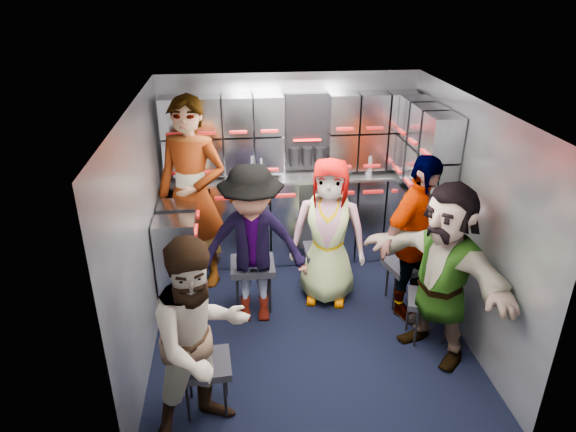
{
  "coord_description": "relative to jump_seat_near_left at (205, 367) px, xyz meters",
  "views": [
    {
      "loc": [
        -0.6,
        -3.92,
        3.02
      ],
      "look_at": [
        -0.14,
        0.35,
        0.99
      ],
      "focal_mm": 32.0,
      "sensor_mm": 36.0,
      "label": 1
    }
  ],
  "objects": [
    {
      "name": "floor",
      "position": [
        0.89,
        0.93,
        -0.39
      ],
      "size": [
        3.0,
        3.0,
        0.0
      ],
      "primitive_type": "plane",
      "color": "black",
      "rests_on": "ground"
    },
    {
      "name": "wall_back",
      "position": [
        0.89,
        2.43,
        0.66
      ],
      "size": [
        2.8,
        0.04,
        2.1
      ],
      "primitive_type": "cube",
      "color": "gray",
      "rests_on": "ground"
    },
    {
      "name": "wall_left",
      "position": [
        -0.51,
        0.93,
        0.66
      ],
      "size": [
        0.04,
        3.0,
        2.1
      ],
      "primitive_type": "cube",
      "color": "gray",
      "rests_on": "ground"
    },
    {
      "name": "wall_right",
      "position": [
        2.29,
        0.93,
        0.66
      ],
      "size": [
        0.04,
        3.0,
        2.1
      ],
      "primitive_type": "cube",
      "color": "gray",
      "rests_on": "ground"
    },
    {
      "name": "ceiling",
      "position": [
        0.89,
        0.93,
        1.71
      ],
      "size": [
        2.8,
        3.0,
        0.02
      ],
      "primitive_type": "cube",
      "color": "silver",
      "rests_on": "wall_back"
    },
    {
      "name": "cart_bank_back",
      "position": [
        0.89,
        2.22,
        0.1
      ],
      "size": [
        2.68,
        0.38,
        0.99
      ],
      "primitive_type": "cube",
      "color": "#9DA4AD",
      "rests_on": "ground"
    },
    {
      "name": "cart_bank_left",
      "position": [
        -0.3,
        1.49,
        0.1
      ],
      "size": [
        0.38,
        0.76,
        0.99
      ],
      "primitive_type": "cube",
      "color": "#9DA4AD",
      "rests_on": "ground"
    },
    {
      "name": "counter",
      "position": [
        0.89,
        2.22,
        0.62
      ],
      "size": [
        2.68,
        0.42,
        0.03
      ],
      "primitive_type": "cube",
      "color": "#B5B8BD",
      "rests_on": "cart_bank_back"
    },
    {
      "name": "locker_bank_back",
      "position": [
        0.89,
        2.28,
        1.1
      ],
      "size": [
        2.68,
        0.28,
        0.82
      ],
      "primitive_type": "cube",
      "color": "#9DA4AD",
      "rests_on": "wall_back"
    },
    {
      "name": "locker_bank_right",
      "position": [
        2.14,
        1.63,
        1.1
      ],
      "size": [
        0.28,
        1.0,
        0.82
      ],
      "primitive_type": "cube",
      "color": "#9DA4AD",
      "rests_on": "wall_right"
    },
    {
      "name": "right_cabinet",
      "position": [
        2.14,
        1.53,
        0.11
      ],
      "size": [
        0.28,
        1.2,
        1.0
      ],
      "primitive_type": "cube",
      "color": "#9DA4AD",
      "rests_on": "ground"
    },
    {
      "name": "coffee_niche",
      "position": [
        1.07,
        2.34,
        1.08
      ],
      "size": [
        0.46,
        0.16,
        0.84
      ],
      "primitive_type": null,
      "color": "black",
      "rests_on": "wall_back"
    },
    {
      "name": "red_latch_strip",
      "position": [
        0.89,
        2.02,
        0.49
      ],
      "size": [
        2.6,
        0.02,
        0.03
      ],
      "primitive_type": "cube",
      "color": "#A21312",
      "rests_on": "cart_bank_back"
    },
    {
      "name": "jump_seat_near_left",
      "position": [
        0.0,
        0.0,
        0.0
      ],
      "size": [
        0.4,
        0.38,
        0.44
      ],
      "rotation": [
        0.0,
        0.0,
        0.07
      ],
      "color": "black",
      "rests_on": "ground"
    },
    {
      "name": "jump_seat_mid_left",
      "position": [
        0.41,
        1.3,
        0.05
      ],
      "size": [
        0.42,
        0.4,
        0.5
      ],
      "rotation": [
        0.0,
        0.0,
        -0.0
      ],
      "color": "black",
      "rests_on": "ground"
    },
    {
      "name": "jump_seat_center",
      "position": [
        1.16,
        1.55,
        0.02
      ],
      "size": [
        0.4,
        0.38,
        0.47
      ],
      "rotation": [
        0.0,
        0.0,
        -0.0
      ],
      "color": "black",
      "rests_on": "ground"
    },
    {
      "name": "jump_seat_mid_right",
      "position": [
        1.92,
        1.21,
        0.01
      ],
      "size": [
        0.46,
        0.45,
        0.46
      ],
      "rotation": [
        0.0,
        0.0,
        0.24
      ],
      "color": "black",
      "rests_on": "ground"
    },
    {
      "name": "jump_seat_near_right",
      "position": [
        1.94,
        0.64,
        -0.01
      ],
      "size": [
        0.45,
        0.44,
        0.43
      ],
      "rotation": [
        0.0,
        0.0,
        -0.32
      ],
      "color": "black",
      "rests_on": "ground"
    },
    {
      "name": "attendant_standing",
      "position": [
        -0.16,
        1.86,
        0.61
      ],
      "size": [
        0.85,
        0.71,
        2.0
      ],
      "primitive_type": "imported",
      "rotation": [
        0.0,
        0.0,
        -0.36
      ],
      "color": "black",
      "rests_on": "ground"
    },
    {
      "name": "attendant_arc_a",
      "position": [
        0.0,
        -0.18,
        0.39
      ],
      "size": [
        0.95,
        0.9,
        1.55
      ],
      "primitive_type": "imported",
      "rotation": [
        0.0,
        0.0,
        0.56
      ],
      "color": "black",
      "rests_on": "ground"
    },
    {
      "name": "attendant_arc_b",
      "position": [
        0.41,
        1.12,
        0.39
      ],
      "size": [
        1.05,
        0.65,
        1.56
      ],
      "primitive_type": "imported",
      "rotation": [
        0.0,
        0.0,
        -0.07
      ],
      "color": "black",
      "rests_on": "ground"
    },
    {
      "name": "attendant_arc_c",
      "position": [
        1.16,
        1.37,
        0.36
      ],
      "size": [
        0.83,
        0.64,
        1.5
      ],
      "primitive_type": "imported",
      "rotation": [
        0.0,
        0.0,
        -0.25
      ],
      "color": "black",
      "rests_on": "ground"
    },
    {
      "name": "attendant_arc_d",
      "position": [
        1.92,
        1.03,
        0.42
      ],
      "size": [
        1.01,
        0.85,
        1.62
      ],
      "primitive_type": "imported",
      "rotation": [
        0.0,
        0.0,
        0.57
      ],
      "color": "black",
      "rests_on": "ground"
    },
    {
      "name": "attendant_arc_e",
      "position": [
        1.94,
        0.46,
        0.4
      ],
      "size": [
        1.17,
        1.51,
        1.59
      ],
      "primitive_type": "imported",
      "rotation": [
        0.0,
        0.0,
        -1.03
      ],
      "color": "black",
      "rests_on": "ground"
    },
    {
      "name": "bottle_left",
      "position": [
        0.56,
        2.17,
        0.76
      ],
      "size": [
        0.07,
        0.07,
        0.24
      ],
      "primitive_type": "cylinder",
      "color": "white",
      "rests_on": "counter"
    },
    {
      "name": "bottle_mid",
      "position": [
        0.46,
        2.17,
        0.77
      ],
      "size": [
        0.06,
        0.06,
        0.27
      ],
      "primitive_type": "cylinder",
      "color": "white",
      "rests_on": "counter"
    },
    {
      "name": "bottle_right",
      "position": [
        1.74,
        2.17,
        0.75
      ],
      "size": [
        0.07,
        0.07,
        0.22
      ],
      "primitive_type": "cylinder",
      "color": "white",
      "rests_on": "counter"
    },
    {
      "name": "cup_left",
      "position": [
        0.25,
        2.16,
        0.68
      ],
      "size": [
        0.08,
        0.08,
        0.09
      ],
      "primitive_type": "cylinder",
      "color": "#C2B289",
      "rests_on": "counter"
    },
    {
      "name": "cup_right",
      "position": [
        1.4,
        2.16,
        0.69
      ],
      "size": [
        0.08,
        0.08,
        0.11
      ],
      "primitive_type": "cylinder",
      "color": "#C2B289",
      "rests_on": "counter"
    }
  ]
}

